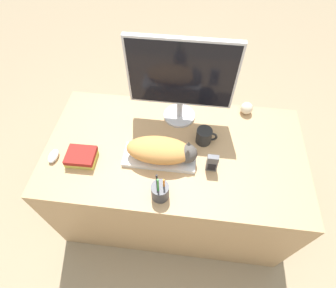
{
  "coord_description": "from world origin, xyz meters",
  "views": [
    {
      "loc": [
        0.06,
        -0.47,
        1.94
      ],
      "look_at": [
        -0.04,
        0.37,
        0.79
      ],
      "focal_mm": 28.0,
      "sensor_mm": 36.0,
      "label": 1
    }
  ],
  "objects_px": {
    "coffee_mug": "(204,136)",
    "baseball": "(247,108)",
    "book_stack": "(81,157)",
    "computer_mouse": "(53,156)",
    "cat": "(163,151)",
    "monitor": "(181,77)",
    "phone": "(212,163)",
    "pen_cup": "(160,191)",
    "keyboard": "(160,158)"
  },
  "relations": [
    {
      "from": "cat",
      "to": "phone",
      "type": "xyz_separation_m",
      "value": [
        0.26,
        -0.03,
        -0.03
      ]
    },
    {
      "from": "monitor",
      "to": "coffee_mug",
      "type": "xyz_separation_m",
      "value": [
        0.16,
        -0.17,
        -0.26
      ]
    },
    {
      "from": "pen_cup",
      "to": "baseball",
      "type": "bearing_deg",
      "value": 54.19
    },
    {
      "from": "monitor",
      "to": "coffee_mug",
      "type": "distance_m",
      "value": 0.35
    },
    {
      "from": "baseball",
      "to": "phone",
      "type": "distance_m",
      "value": 0.49
    },
    {
      "from": "coffee_mug",
      "to": "phone",
      "type": "distance_m",
      "value": 0.19
    },
    {
      "from": "phone",
      "to": "book_stack",
      "type": "height_order",
      "value": "phone"
    },
    {
      "from": "monitor",
      "to": "pen_cup",
      "type": "height_order",
      "value": "monitor"
    },
    {
      "from": "computer_mouse",
      "to": "pen_cup",
      "type": "xyz_separation_m",
      "value": [
        0.61,
        -0.16,
        0.03
      ]
    },
    {
      "from": "computer_mouse",
      "to": "baseball",
      "type": "height_order",
      "value": "baseball"
    },
    {
      "from": "cat",
      "to": "baseball",
      "type": "height_order",
      "value": "cat"
    },
    {
      "from": "phone",
      "to": "book_stack",
      "type": "xyz_separation_m",
      "value": [
        -0.7,
        -0.03,
        -0.03
      ]
    },
    {
      "from": "computer_mouse",
      "to": "cat",
      "type": "bearing_deg",
      "value": 5.92
    },
    {
      "from": "computer_mouse",
      "to": "coffee_mug",
      "type": "bearing_deg",
      "value": 14.75
    },
    {
      "from": "keyboard",
      "to": "baseball",
      "type": "relative_size",
      "value": 5.27
    },
    {
      "from": "cat",
      "to": "baseball",
      "type": "bearing_deg",
      "value": 41.43
    },
    {
      "from": "monitor",
      "to": "coffee_mug",
      "type": "bearing_deg",
      "value": -47.42
    },
    {
      "from": "pen_cup",
      "to": "book_stack",
      "type": "height_order",
      "value": "pen_cup"
    },
    {
      "from": "monitor",
      "to": "computer_mouse",
      "type": "bearing_deg",
      "value": -149.46
    },
    {
      "from": "coffee_mug",
      "to": "book_stack",
      "type": "bearing_deg",
      "value": -162.13
    },
    {
      "from": "keyboard",
      "to": "phone",
      "type": "xyz_separation_m",
      "value": [
        0.28,
        -0.03,
        0.05
      ]
    },
    {
      "from": "coffee_mug",
      "to": "baseball",
      "type": "height_order",
      "value": "coffee_mug"
    },
    {
      "from": "monitor",
      "to": "phone",
      "type": "height_order",
      "value": "monitor"
    },
    {
      "from": "pen_cup",
      "to": "book_stack",
      "type": "bearing_deg",
      "value": 160.68
    },
    {
      "from": "keyboard",
      "to": "monitor",
      "type": "bearing_deg",
      "value": 76.78
    },
    {
      "from": "coffee_mug",
      "to": "baseball",
      "type": "bearing_deg",
      "value": 45.75
    },
    {
      "from": "coffee_mug",
      "to": "book_stack",
      "type": "height_order",
      "value": "coffee_mug"
    },
    {
      "from": "cat",
      "to": "monitor",
      "type": "relative_size",
      "value": 0.65
    },
    {
      "from": "book_stack",
      "to": "pen_cup",
      "type": "bearing_deg",
      "value": -19.32
    },
    {
      "from": "phone",
      "to": "baseball",
      "type": "bearing_deg",
      "value": 64.94
    },
    {
      "from": "coffee_mug",
      "to": "pen_cup",
      "type": "distance_m",
      "value": 0.42
    },
    {
      "from": "keyboard",
      "to": "phone",
      "type": "height_order",
      "value": "phone"
    },
    {
      "from": "cat",
      "to": "book_stack",
      "type": "bearing_deg",
      "value": -172.39
    },
    {
      "from": "pen_cup",
      "to": "book_stack",
      "type": "distance_m",
      "value": 0.48
    },
    {
      "from": "cat",
      "to": "pen_cup",
      "type": "height_order",
      "value": "pen_cup"
    },
    {
      "from": "coffee_mug",
      "to": "phone",
      "type": "bearing_deg",
      "value": -76.19
    },
    {
      "from": "phone",
      "to": "coffee_mug",
      "type": "bearing_deg",
      "value": 103.81
    },
    {
      "from": "coffee_mug",
      "to": "book_stack",
      "type": "xyz_separation_m",
      "value": [
        -0.66,
        -0.21,
        -0.02
      ]
    },
    {
      "from": "computer_mouse",
      "to": "phone",
      "type": "xyz_separation_m",
      "value": [
        0.86,
        0.03,
        0.04
      ]
    },
    {
      "from": "monitor",
      "to": "phone",
      "type": "distance_m",
      "value": 0.48
    },
    {
      "from": "phone",
      "to": "pen_cup",
      "type": "bearing_deg",
      "value": -142.96
    },
    {
      "from": "keyboard",
      "to": "baseball",
      "type": "height_order",
      "value": "baseball"
    },
    {
      "from": "monitor",
      "to": "pen_cup",
      "type": "relative_size",
      "value": 2.92
    },
    {
      "from": "keyboard",
      "to": "book_stack",
      "type": "relative_size",
      "value": 2.47
    },
    {
      "from": "coffee_mug",
      "to": "baseball",
      "type": "distance_m",
      "value": 0.36
    },
    {
      "from": "coffee_mug",
      "to": "phone",
      "type": "relative_size",
      "value": 1.03
    },
    {
      "from": "computer_mouse",
      "to": "pen_cup",
      "type": "relative_size",
      "value": 0.46
    },
    {
      "from": "baseball",
      "to": "pen_cup",
      "type": "bearing_deg",
      "value": -125.81
    },
    {
      "from": "cat",
      "to": "pen_cup",
      "type": "relative_size",
      "value": 1.89
    },
    {
      "from": "cat",
      "to": "book_stack",
      "type": "height_order",
      "value": "cat"
    }
  ]
}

